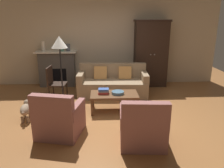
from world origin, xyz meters
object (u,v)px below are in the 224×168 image
at_px(side_chair_wooden, 54,81).
at_px(coffee_table, 114,96).
at_px(floor_lamp, 60,47).
at_px(couch, 113,84).
at_px(armchair_near_left, 59,119).
at_px(mantel_vase_slate, 68,47).
at_px(fireplace, 57,68).
at_px(armchair_near_right, 143,127).
at_px(armoire, 151,53).
at_px(book_stack, 104,91).
at_px(fruit_bowl, 118,93).
at_px(dog, 26,109).
at_px(mantel_vase_jade, 62,46).
at_px(mantel_vase_cream, 43,46).

bearing_deg(side_chair_wooden, coffee_table, -27.73).
xyz_separation_m(side_chair_wooden, floor_lamp, (0.33, -0.69, 0.99)).
xyz_separation_m(couch, armchair_near_left, (-1.11, -2.20, -0.00)).
distance_m(mantel_vase_slate, side_chair_wooden, 1.46).
height_order(armchair_near_left, floor_lamp, floor_lamp).
xyz_separation_m(fireplace, armchair_near_right, (2.09, -3.55, -0.25)).
bearing_deg(armchair_near_right, mantel_vase_slate, 115.80).
bearing_deg(armoire, book_stack, -127.42).
bearing_deg(armchair_near_left, fruit_bowl, 42.15).
xyz_separation_m(fireplace, mantel_vase_slate, (0.38, -0.02, 0.66)).
bearing_deg(book_stack, floor_lamp, 173.82).
bearing_deg(fruit_bowl, couch, 92.90).
distance_m(fireplace, armchair_near_left, 3.22).
relative_size(fruit_bowl, dog, 0.50).
relative_size(mantel_vase_jade, side_chair_wooden, 0.33).
height_order(armoire, couch, armoire).
distance_m(armchair_near_left, dog, 1.08).
distance_m(mantel_vase_slate, armchair_near_left, 3.28).
relative_size(couch, mantel_vase_cream, 6.45).
xyz_separation_m(fireplace, armchair_near_left, (0.59, -3.16, -0.25)).
distance_m(fruit_bowl, mantel_vase_jade, 2.74).
bearing_deg(book_stack, fruit_bowl, -7.02).
height_order(mantel_vase_slate, armchair_near_left, mantel_vase_slate).
height_order(fruit_bowl, side_chair_wooden, side_chair_wooden).
xyz_separation_m(fruit_bowl, mantel_vase_cream, (-2.15, 2.08, 0.82)).
bearing_deg(armchair_near_left, armoire, 52.58).
bearing_deg(side_chair_wooden, floor_lamp, -64.37).
xyz_separation_m(armoire, dog, (-3.19, -2.40, -0.79)).
bearing_deg(side_chair_wooden, book_stack, -31.47).
height_order(mantel_vase_cream, mantel_vase_jade, mantel_vase_cream).
distance_m(couch, fruit_bowl, 1.15).
bearing_deg(floor_lamp, armchair_near_left, -84.28).
height_order(couch, floor_lamp, floor_lamp).
distance_m(armchair_near_right, floor_lamp, 2.56).
bearing_deg(book_stack, couch, 76.07).
relative_size(fireplace, book_stack, 4.97).
height_order(mantel_vase_jade, floor_lamp, floor_lamp).
xyz_separation_m(mantel_vase_jade, armchair_near_right, (1.91, -3.53, -0.95)).
bearing_deg(mantel_vase_slate, floor_lamp, -87.23).
height_order(fireplace, armchair_near_left, fireplace).
height_order(fireplace, mantel_vase_slate, mantel_vase_slate).
height_order(fireplace, side_chair_wooden, fireplace).
relative_size(armoire, floor_lamp, 1.19).
distance_m(floor_lamp, dog, 1.54).
bearing_deg(dog, mantel_vase_slate, 75.83).
bearing_deg(mantel_vase_slate, couch, -35.37).
height_order(coffee_table, floor_lamp, floor_lamp).
distance_m(fireplace, side_chair_wooden, 1.28).
distance_m(mantel_vase_cream, mantel_vase_jade, 0.56).
xyz_separation_m(mantel_vase_cream, armchair_near_left, (0.97, -3.14, -0.96)).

